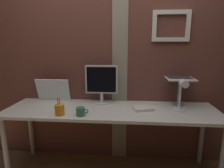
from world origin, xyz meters
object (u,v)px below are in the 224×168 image
at_px(monitor, 102,82).
at_px(laptop, 179,73).
at_px(coffee_mug, 81,112).
at_px(desk_lamp, 182,92).
at_px(pen_cup, 60,110).
at_px(whiteboard_panel, 53,90).

distance_m(monitor, laptop, 0.88).
height_order(laptop, coffee_mug, laptop).
xyz_separation_m(laptop, coffee_mug, (-1.02, -0.48, -0.31)).
bearing_deg(desk_lamp, coffee_mug, -170.78).
relative_size(monitor, pen_cup, 2.55).
bearing_deg(monitor, whiteboard_panel, 176.08).
distance_m(whiteboard_panel, desk_lamp, 1.46).
xyz_separation_m(pen_cup, coffee_mug, (0.21, -0.00, -0.01)).
bearing_deg(whiteboard_panel, laptop, 1.18).
bearing_deg(pen_cup, laptop, 21.17).
relative_size(whiteboard_panel, desk_lamp, 1.16).
distance_m(laptop, pen_cup, 1.35).
bearing_deg(laptop, whiteboard_panel, -178.82).
relative_size(monitor, laptop, 1.44).
relative_size(laptop, pen_cup, 1.77).
distance_m(desk_lamp, coffee_mug, 1.01).
bearing_deg(desk_lamp, whiteboard_panel, 168.63).
bearing_deg(monitor, coffee_mug, -110.20).
bearing_deg(monitor, pen_cup, -131.31).
relative_size(desk_lamp, coffee_mug, 2.88).
height_order(laptop, pen_cup, laptop).
xyz_separation_m(whiteboard_panel, coffee_mug, (0.45, -0.45, -0.09)).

